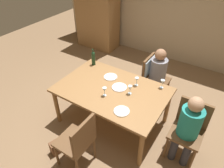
# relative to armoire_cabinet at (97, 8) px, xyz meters

# --- Properties ---
(ground_plane) EXTENTS (10.00, 10.00, 0.00)m
(ground_plane) POSITION_rel_armoire_cabinet_xyz_m (1.97, -2.32, -1.10)
(ground_plane) COLOR #846647
(rear_room_partition) EXTENTS (6.40, 0.12, 2.70)m
(rear_room_partition) POSITION_rel_armoire_cabinet_xyz_m (1.97, 0.45, 0.25)
(rear_room_partition) COLOR tan
(rear_room_partition) RESTS_ON ground_plane
(armoire_cabinet) EXTENTS (1.18, 0.62, 2.18)m
(armoire_cabinet) POSITION_rel_armoire_cabinet_xyz_m (0.00, 0.00, 0.00)
(armoire_cabinet) COLOR olive
(armoire_cabinet) RESTS_ON ground_plane
(dining_table) EXTENTS (1.74, 1.15, 0.73)m
(dining_table) POSITION_rel_armoire_cabinet_xyz_m (1.97, -2.32, -0.44)
(dining_table) COLOR olive
(dining_table) RESTS_ON ground_plane
(chair_far_right) EXTENTS (0.46, 0.44, 0.92)m
(chair_far_right) POSITION_rel_armoire_cabinet_xyz_m (2.24, -1.37, -0.50)
(chair_far_right) COLOR brown
(chair_far_right) RESTS_ON ground_plane
(chair_right_end) EXTENTS (0.44, 0.44, 0.92)m
(chair_right_end) POSITION_rel_armoire_cabinet_xyz_m (3.22, -2.24, -0.56)
(chair_right_end) COLOR brown
(chair_right_end) RESTS_ON ground_plane
(chair_near) EXTENTS (0.44, 0.44, 0.92)m
(chair_near) POSITION_rel_armoire_cabinet_xyz_m (2.06, -3.28, -0.56)
(chair_near) COLOR brown
(chair_near) RESTS_ON ground_plane
(person_woman_host) EXTENTS (0.35, 0.30, 1.13)m
(person_woman_host) POSITION_rel_armoire_cabinet_xyz_m (2.38, -1.37, -0.44)
(person_woman_host) COLOR #33333D
(person_woman_host) RESTS_ON ground_plane
(person_man_bearded) EXTENTS (0.30, 0.35, 1.12)m
(person_man_bearded) POSITION_rel_armoire_cabinet_xyz_m (3.22, -2.35, -0.45)
(person_man_bearded) COLOR #33333D
(person_man_bearded) RESTS_ON ground_plane
(wine_bottle_tall_green) EXTENTS (0.07, 0.07, 0.32)m
(wine_bottle_tall_green) POSITION_rel_armoire_cabinet_xyz_m (1.27, -1.88, -0.22)
(wine_bottle_tall_green) COLOR #19381E
(wine_bottle_tall_green) RESTS_ON dining_table
(wine_glass_near_left) EXTENTS (0.07, 0.07, 0.15)m
(wine_glass_near_left) POSITION_rel_armoire_cabinet_xyz_m (2.25, -2.02, -0.26)
(wine_glass_near_left) COLOR silver
(wine_glass_near_left) RESTS_ON dining_table
(wine_glass_centre) EXTENTS (0.07, 0.07, 0.15)m
(wine_glass_centre) POSITION_rel_armoire_cabinet_xyz_m (1.96, -2.52, -0.26)
(wine_glass_centre) COLOR silver
(wine_glass_centre) RESTS_ON dining_table
(wine_glass_near_right) EXTENTS (0.07, 0.07, 0.15)m
(wine_glass_near_right) POSITION_rel_armoire_cabinet_xyz_m (2.62, -1.86, -0.26)
(wine_glass_near_right) COLOR silver
(wine_glass_near_right) RESTS_ON dining_table
(wine_glass_far) EXTENTS (0.07, 0.07, 0.15)m
(wine_glass_far) POSITION_rel_armoire_cabinet_xyz_m (2.26, -2.27, -0.26)
(wine_glass_far) COLOR silver
(wine_glass_far) RESTS_ON dining_table
(dinner_plate_host) EXTENTS (0.23, 0.23, 0.01)m
(dinner_plate_host) POSITION_rel_armoire_cabinet_xyz_m (1.77, -2.06, -0.36)
(dinner_plate_host) COLOR silver
(dinner_plate_host) RESTS_ON dining_table
(dinner_plate_guest_left) EXTENTS (0.23, 0.23, 0.01)m
(dinner_plate_guest_left) POSITION_rel_armoire_cabinet_xyz_m (2.36, -2.68, -0.36)
(dinner_plate_guest_left) COLOR silver
(dinner_plate_guest_left) RESTS_ON dining_table
(dinner_plate_guest_right) EXTENTS (0.24, 0.24, 0.01)m
(dinner_plate_guest_right) POSITION_rel_armoire_cabinet_xyz_m (2.05, -2.23, -0.36)
(dinner_plate_guest_right) COLOR white
(dinner_plate_guest_right) RESTS_ON dining_table
(handbag) EXTENTS (0.20, 0.30, 0.22)m
(handbag) POSITION_rel_armoire_cabinet_xyz_m (1.62, -3.28, -0.99)
(handbag) COLOR brown
(handbag) RESTS_ON ground_plane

